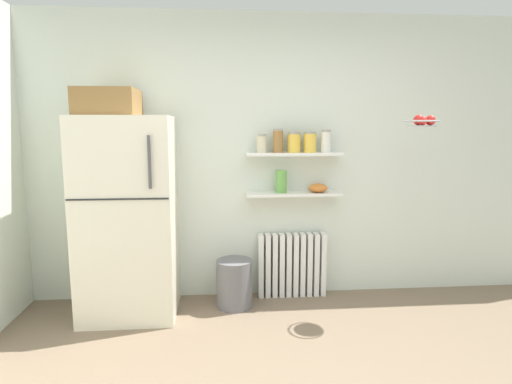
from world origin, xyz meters
The scene contains 15 objects.
ground_plane centered at (0.00, 0.50, 0.00)m, with size 7.04×7.04×0.00m, color #7A6651.
back_wall centered at (0.00, 2.05, 1.30)m, with size 7.04×0.10×2.60m, color silver.
refrigerator centered at (-1.25, 1.66, 0.89)m, with size 0.78×0.70×1.89m.
radiator centered at (0.20, 1.92, 0.30)m, with size 0.64×0.12×0.60m.
wall_shelf_lower centered at (0.20, 1.89, 0.98)m, with size 0.87×0.22×0.03m, color white.
wall_shelf_upper centered at (0.20, 1.89, 1.35)m, with size 0.87×0.22×0.03m, color white.
storage_jar_0 centered at (-0.09, 1.89, 1.44)m, with size 0.09×0.09×0.17m.
storage_jar_1 centered at (0.05, 1.89, 1.47)m, with size 0.09×0.09×0.21m.
storage_jar_2 centered at (0.20, 1.89, 1.45)m, with size 0.12×0.12×0.18m.
storage_jar_3 centered at (0.34, 1.89, 1.45)m, with size 0.11×0.11×0.19m.
storage_jar_4 centered at (0.49, 1.89, 1.46)m, with size 0.09×0.09×0.20m.
vase centered at (0.09, 1.89, 1.10)m, with size 0.10×0.10×0.20m, color #66A84C.
shelf_bowl centered at (0.43, 1.89, 1.04)m, with size 0.18×0.18×0.08m, color orange.
trash_bin centered at (-0.35, 1.71, 0.21)m, with size 0.32×0.32×0.43m, color slate.
hanging_fruit_basket centered at (1.18, 1.46, 1.63)m, with size 0.28×0.28×0.10m.
Camera 1 is at (-0.48, -1.97, 1.60)m, focal length 30.41 mm.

